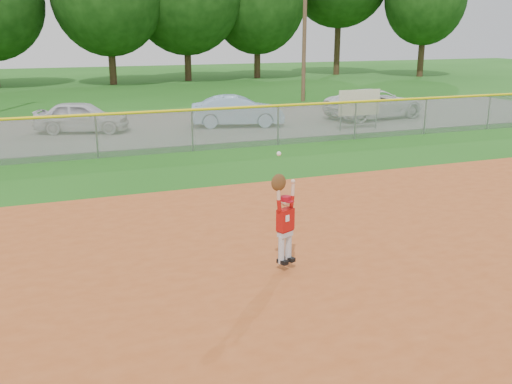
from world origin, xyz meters
TOP-DOWN VIEW (x-y plane):
  - ground at (0.00, 0.00)m, footprint 120.00×120.00m
  - clay_infield at (0.00, -3.00)m, footprint 24.00×16.00m
  - parking_strip at (0.00, 16.00)m, footprint 44.00×10.00m
  - car_white_a at (-3.42, 15.34)m, footprint 4.17×2.65m
  - car_blue at (3.25, 14.53)m, footprint 4.35×2.42m
  - car_white_b at (10.36, 14.47)m, footprint 5.40×3.11m
  - sponsor_sign at (7.88, 11.79)m, footprint 1.98×0.08m
  - outfield_fence at (0.00, 10.00)m, footprint 40.06×0.10m
  - power_lines at (1.00, 22.00)m, footprint 19.40×0.24m
  - ballplayer at (-1.10, -0.90)m, footprint 0.55×0.33m

SIDE VIEW (x-z plane):
  - ground at x=0.00m, z-range 0.00..0.00m
  - parking_strip at x=0.00m, z-range 0.00..0.03m
  - clay_infield at x=0.00m, z-range 0.00..0.04m
  - car_white_a at x=-3.42m, z-range 0.03..1.35m
  - car_blue at x=3.25m, z-range 0.03..1.39m
  - car_white_b at x=10.36m, z-range 0.03..1.45m
  - outfield_fence at x=0.00m, z-range 0.11..1.66m
  - ballplayer at x=-1.10m, z-range -0.03..2.06m
  - sponsor_sign at x=7.88m, z-range 0.28..2.04m
  - power_lines at x=1.00m, z-range 0.18..9.18m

